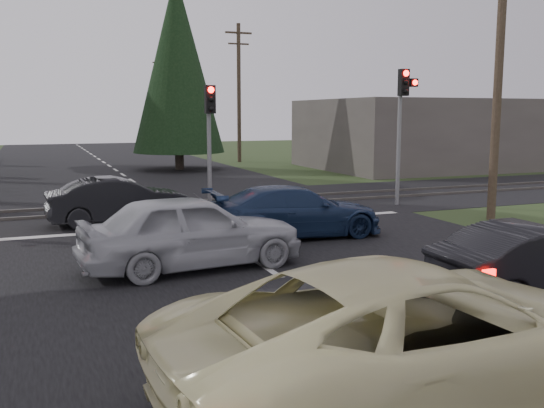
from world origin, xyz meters
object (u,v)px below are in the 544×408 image
utility_pole_near (499,61)px  dark_hatchback (543,262)px  traffic_signal_center (210,126)px  cream_coupe (416,335)px  utility_pole_mid (239,90)px  utility_pole_far (162,99)px  traffic_signal_right (403,110)px  blue_sedan (295,212)px  silver_car (191,231)px  dark_car_far (120,201)px

utility_pole_near → dark_hatchback: 9.22m
traffic_signal_center → cream_coupe: (-1.64, -13.85, -2.00)m
utility_pole_mid → utility_pole_far: 25.00m
traffic_signal_right → traffic_signal_center: size_ratio=1.15×
utility_pole_mid → traffic_signal_right: bearing=-92.7°
utility_pole_far → utility_pole_near: bearing=-90.0°
traffic_signal_right → blue_sedan: bearing=-147.0°
traffic_signal_right → silver_car: (-8.98, -5.86, -2.53)m
utility_pole_near → utility_pole_far: bearing=90.0°
traffic_signal_center → blue_sedan: (0.87, -4.89, -2.14)m
utility_pole_near → dark_hatchback: utility_pole_near is taller
traffic_signal_center → utility_pole_far: 44.99m
utility_pole_mid → utility_pole_far: size_ratio=1.00×
traffic_signal_right → dark_car_far: size_ratio=1.15×
cream_coupe → silver_car: bearing=2.4°
utility_pole_near → blue_sedan: (-6.63, -0.21, -4.05)m
utility_pole_near → blue_sedan: bearing=-178.2°
traffic_signal_center → utility_pole_far: utility_pole_far is taller
traffic_signal_right → blue_sedan: 7.27m
utility_pole_near → dark_hatchback: (-4.84, -6.72, -4.06)m
utility_pole_near → blue_sedan: 7.78m
traffic_signal_right → dark_car_far: 10.01m
traffic_signal_right → utility_pole_near: bearing=-74.7°
cream_coupe → traffic_signal_right: bearing=-37.2°
dark_car_far → utility_pole_near: bearing=-110.9°
cream_coupe → dark_car_far: 12.73m
dark_hatchback → dark_car_far: (-5.78, 10.20, 0.01)m
utility_pole_far → utility_pole_mid: bearing=-90.0°
silver_car → blue_sedan: (3.31, 2.18, -0.12)m
utility_pole_mid → dark_car_far: (-10.61, -20.52, -4.05)m
utility_pole_mid → silver_car: 28.47m
traffic_signal_right → dark_car_far: (-9.66, 0.00, -2.64)m
utility_pole_far → blue_sedan: utility_pole_far is taller
silver_car → dark_car_far: silver_car is taller
utility_pole_near → dark_hatchback: size_ratio=2.24×
traffic_signal_right → dark_hatchback: 11.23m
blue_sedan → silver_car: bearing=125.7°
utility_pole_far → cream_coupe: size_ratio=1.55×
dark_hatchback → blue_sedan: size_ratio=0.87×
traffic_signal_right → utility_pole_near: 3.87m
utility_pole_mid → silver_car: size_ratio=1.95×
traffic_signal_center → utility_pole_near: bearing=-32.0°
utility_pole_near → cream_coupe: (-9.14, -9.17, -3.92)m
traffic_signal_center → utility_pole_mid: (7.50, 19.32, 1.92)m
utility_pole_near → dark_car_far: 11.88m
traffic_signal_center → cream_coupe: size_ratio=0.71×
traffic_signal_right → dark_hatchback: (-3.88, -10.20, -2.65)m
blue_sedan → dark_hatchback: bearing=-162.3°
utility_pole_near → dark_car_far: (-10.61, 3.48, -4.05)m
utility_pole_mid → dark_hatchback: 31.37m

